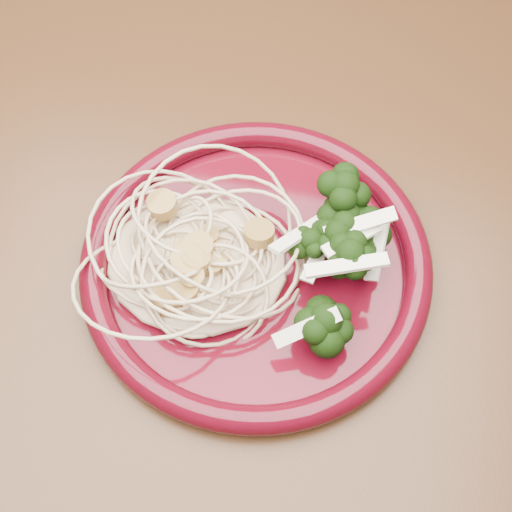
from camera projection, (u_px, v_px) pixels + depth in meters
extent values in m
cube|color=#472814|center=(261.00, 342.00, 0.54)|extent=(1.20, 0.80, 0.04)
cylinder|color=#4C0612|center=(256.00, 267.00, 0.55)|extent=(0.32, 0.32, 0.01)
torus|color=#4C0612|center=(256.00, 261.00, 0.54)|extent=(0.33, 0.33, 0.02)
ellipsoid|color=#D0B78F|center=(196.00, 257.00, 0.53)|extent=(0.16, 0.15, 0.03)
ellipsoid|color=black|center=(330.00, 246.00, 0.53)|extent=(0.12, 0.16, 0.05)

